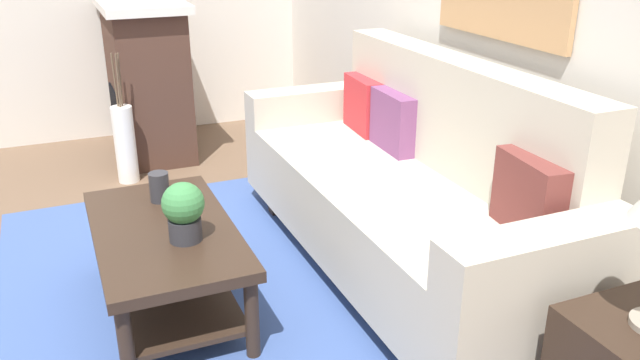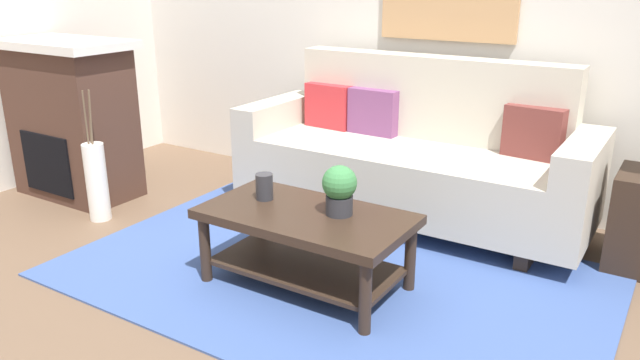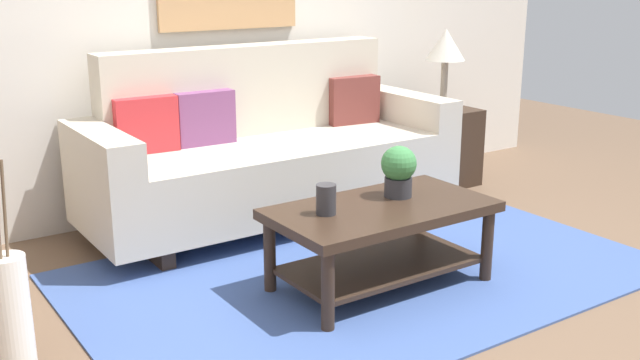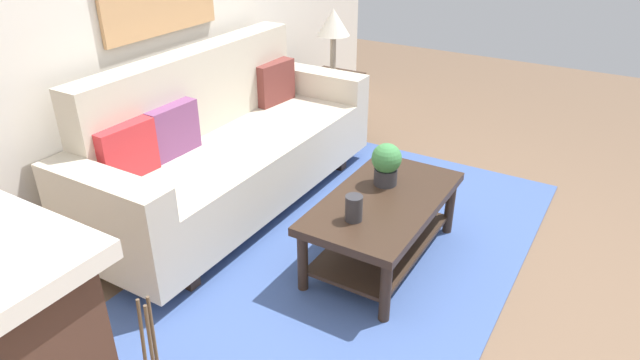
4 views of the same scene
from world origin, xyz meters
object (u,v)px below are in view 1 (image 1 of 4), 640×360
object	(u,v)px
couch	(406,191)
fireplace	(147,78)
coffee_table	(166,250)
throw_pillow_maroon	(529,196)
potted_plant_tabletop	(184,210)
throw_pillow_plum	(394,121)
floor_vase	(125,145)
tabletop_vase	(159,187)
throw_pillow_crimson	(364,105)

from	to	relation	value
couch	fireplace	bearing A→B (deg)	-159.11
coffee_table	throw_pillow_maroon	bearing A→B (deg)	58.73
couch	potted_plant_tabletop	size ratio (longest dim) A/B	8.94
throw_pillow_plum	coffee_table	size ratio (longest dim) A/B	0.33
floor_vase	potted_plant_tabletop	bearing A→B (deg)	0.87
throw_pillow_plum	potted_plant_tabletop	size ratio (longest dim) A/B	1.37
coffee_table	potted_plant_tabletop	distance (m)	0.31
couch	potted_plant_tabletop	bearing A→B (deg)	-85.29
tabletop_vase	potted_plant_tabletop	world-z (taller)	potted_plant_tabletop
throw_pillow_maroon	fireplace	world-z (taller)	fireplace
throw_pillow_maroon	coffee_table	xyz separation A→B (m)	(-0.81, -1.33, -0.37)
fireplace	tabletop_vase	bearing A→B (deg)	-7.60
potted_plant_tabletop	coffee_table	bearing A→B (deg)	-156.97
fireplace	floor_vase	distance (m)	0.69
throw_pillow_plum	floor_vase	size ratio (longest dim) A/B	0.67
throw_pillow_crimson	floor_vase	bearing A→B (deg)	-129.31
throw_pillow_plum	coffee_table	xyz separation A→B (m)	(0.30, -1.33, -0.37)
throw_pillow_maroon	throw_pillow_plum	bearing A→B (deg)	180.00
coffee_table	potted_plant_tabletop	size ratio (longest dim) A/B	4.20
throw_pillow_crimson	tabletop_vase	xyz separation A→B (m)	(0.37, -1.28, -0.18)
fireplace	floor_vase	xyz separation A→B (m)	(0.56, -0.27, -0.32)
potted_plant_tabletop	floor_vase	size ratio (longest dim) A/B	0.49
throw_pillow_crimson	fireplace	size ratio (longest dim) A/B	0.31
floor_vase	tabletop_vase	bearing A→B (deg)	0.09
couch	coffee_table	size ratio (longest dim) A/B	2.13
coffee_table	potted_plant_tabletop	bearing A→B (deg)	23.03
couch	throw_pillow_crimson	xyz separation A→B (m)	(-0.74, 0.12, 0.25)
potted_plant_tabletop	fireplace	world-z (taller)	fireplace
coffee_table	floor_vase	size ratio (longest dim) A/B	2.05
throw_pillow_crimson	throw_pillow_maroon	world-z (taller)	same
throw_pillow_crimson	potted_plant_tabletop	bearing A→B (deg)	-56.55
couch	throw_pillow_maroon	xyz separation A→B (m)	(0.74, 0.12, 0.25)
throw_pillow_crimson	throw_pillow_plum	bearing A→B (deg)	0.00
fireplace	couch	bearing A→B (deg)	20.89
throw_pillow_crimson	throw_pillow_plum	distance (m)	0.37
throw_pillow_crimson	throw_pillow_plum	xyz separation A→B (m)	(0.37, 0.00, 0.00)
couch	throw_pillow_crimson	size ratio (longest dim) A/B	6.50
couch	fireplace	distance (m)	2.52
couch	potted_plant_tabletop	world-z (taller)	couch
tabletop_vase	floor_vase	bearing A→B (deg)	-179.91
potted_plant_tabletop	fireplace	distance (m)	2.45
throw_pillow_crimson	coffee_table	xyz separation A→B (m)	(0.67, -1.33, -0.37)
throw_pillow_crimson	throw_pillow_plum	size ratio (longest dim) A/B	1.00
couch	tabletop_vase	size ratio (longest dim) A/B	16.20
tabletop_vase	floor_vase	world-z (taller)	tabletop_vase
couch	throw_pillow_plum	bearing A→B (deg)	161.30
tabletop_vase	floor_vase	distance (m)	1.44
throw_pillow_crimson	throw_pillow_maroon	distance (m)	1.48
coffee_table	potted_plant_tabletop	xyz separation A→B (m)	(0.16, 0.07, 0.26)
throw_pillow_maroon	tabletop_vase	bearing A→B (deg)	-130.71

